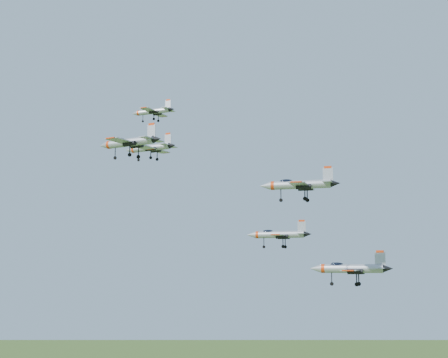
# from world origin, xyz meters

# --- Properties ---
(jet_lead) EXTENTS (10.63, 8.87, 2.84)m
(jet_lead) POSITION_xyz_m (-17.57, 16.66, 150.85)
(jet_lead) COLOR #9EA3AA
(jet_left_high) EXTENTS (11.37, 9.60, 3.06)m
(jet_left_high) POSITION_xyz_m (-11.90, 1.82, 139.85)
(jet_left_high) COLOR #9EA3AA
(jet_right_high) EXTENTS (11.58, 9.80, 3.13)m
(jet_right_high) POSITION_xyz_m (-6.20, -20.05, 136.38)
(jet_right_high) COLOR #9EA3AA
(jet_left_low) EXTENTS (12.31, 10.10, 3.30)m
(jet_left_low) POSITION_xyz_m (10.95, 9.29, 123.69)
(jet_left_low) COLOR #9EA3AA
(jet_right_low) EXTENTS (12.37, 10.16, 3.31)m
(jet_right_low) POSITION_xyz_m (18.21, -12.12, 130.09)
(jet_right_low) COLOR #9EA3AA
(jet_trail) EXTENTS (13.81, 11.43, 3.69)m
(jet_trail) POSITION_xyz_m (24.51, 0.78, 117.49)
(jet_trail) COLOR #9EA3AA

